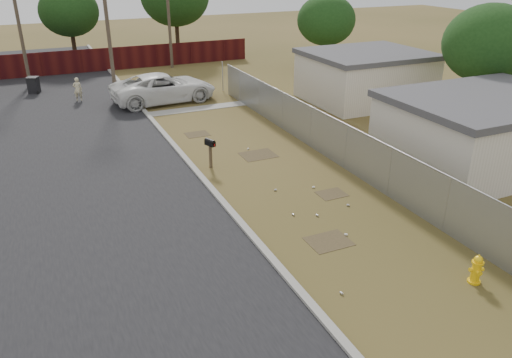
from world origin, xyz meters
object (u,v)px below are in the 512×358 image
fire_hydrant (476,270)px  pedestrian (78,89)px  trash_bin (34,85)px  pickup_truck (164,88)px  mailbox (210,145)px

fire_hydrant → pedestrian: size_ratio=0.61×
fire_hydrant → pedestrian: 26.29m
fire_hydrant → trash_bin: 30.26m
pickup_truck → mailbox: bearing=170.7°
fire_hydrant → mailbox: size_ratio=0.69×
mailbox → trash_bin: (-6.55, 17.23, -0.50)m
mailbox → pedestrian: size_ratio=0.89×
pedestrian → trash_bin: bearing=-44.7°
trash_bin → fire_hydrant: bearing=-69.5°
mailbox → trash_bin: bearing=110.8°
fire_hydrant → pickup_truck: bearing=97.9°
mailbox → pedestrian: bearing=106.2°
fire_hydrant → mailbox: (-4.06, 11.10, 0.63)m
fire_hydrant → mailbox: mailbox is taller
fire_hydrant → mailbox: 11.84m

